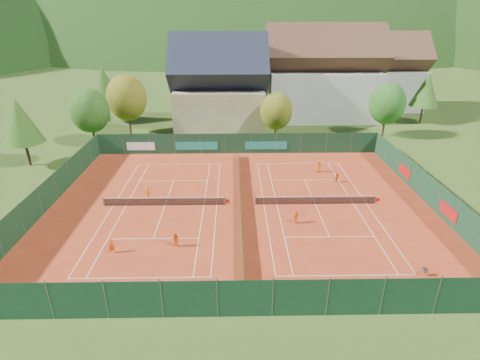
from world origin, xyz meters
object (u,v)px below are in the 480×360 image
(ball_hopper, at_px, (425,270))
(player_right_near, at_px, (296,217))
(player_left_mid, at_px, (176,240))
(player_right_far_b, at_px, (337,178))
(chalet, at_px, (220,89))
(player_right_far_a, at_px, (319,166))
(player_left_near, at_px, (112,246))
(hotel_block_b, at_px, (380,76))
(hotel_block_a, at_px, (322,79))
(player_left_far, at_px, (148,193))

(ball_hopper, distance_m, player_right_near, 11.92)
(ball_hopper, height_order, player_left_mid, player_left_mid)
(player_right_far_b, bearing_deg, chalet, -100.00)
(player_right_far_b, bearing_deg, player_right_far_a, -106.82)
(chalet, height_order, player_left_near, chalet)
(player_right_near, bearing_deg, player_right_far_b, 9.17)
(chalet, bearing_deg, hotel_block_b, 22.99)
(chalet, xyz_separation_m, ball_hopper, (16.99, -42.04, -6.07))
(player_right_far_b, bearing_deg, hotel_block_b, -156.45)
(player_left_near, relative_size, player_right_far_b, 1.11)
(player_right_near, height_order, player_right_far_a, player_right_far_a)
(player_right_far_a, bearing_deg, hotel_block_a, -112.20)
(player_right_near, bearing_deg, player_left_mid, 152.61)
(player_right_far_a, height_order, player_right_far_b, player_right_far_a)
(player_left_mid, distance_m, player_right_near, 11.67)
(chalet, xyz_separation_m, hotel_block_a, (19.00, 6.00, 0.76))
(player_left_far, bearing_deg, player_right_far_a, -143.33)
(ball_hopper, relative_size, player_left_mid, 0.57)
(hotel_block_a, height_order, player_right_far_a, hotel_block_a)
(ball_hopper, xyz_separation_m, player_right_far_b, (-2.33, 17.60, 0.06))
(player_left_mid, bearing_deg, ball_hopper, -4.21)
(hotel_block_a, relative_size, player_left_far, 13.72)
(player_right_far_b, bearing_deg, player_left_far, -30.11)
(player_left_mid, xyz_separation_m, player_right_far_b, (17.37, 13.33, -0.09))
(player_left_mid, bearing_deg, hotel_block_a, 71.62)
(hotel_block_a, relative_size, ball_hopper, 27.00)
(player_right_far_b, bearing_deg, player_right_near, 15.07)
(hotel_block_b, relative_size, player_right_near, 12.44)
(player_right_far_a, bearing_deg, ball_hopper, 90.21)
(player_left_mid, bearing_deg, chalet, 93.89)
(hotel_block_b, distance_m, player_left_far, 58.74)
(hotel_block_b, bearing_deg, player_right_far_b, -115.50)
(hotel_block_a, bearing_deg, player_left_mid, -116.38)
(ball_hopper, distance_m, player_right_far_b, 17.75)
(hotel_block_a, xyz_separation_m, player_left_mid, (-21.71, -43.78, -6.68))
(chalet, height_order, player_right_far_a, chalet)
(chalet, relative_size, player_right_far_b, 13.09)
(player_left_far, bearing_deg, player_right_near, 177.41)
(chalet, bearing_deg, player_left_near, -101.81)
(chalet, height_order, player_left_mid, chalet)
(chalet, distance_m, hotel_block_b, 35.85)
(ball_hopper, bearing_deg, player_left_near, 171.89)
(hotel_block_b, relative_size, player_left_far, 10.97)
(player_left_near, bearing_deg, player_right_far_b, -3.53)
(chalet, relative_size, player_left_near, 11.84)
(hotel_block_b, bearing_deg, ball_hopper, -105.94)
(hotel_block_a, distance_m, player_left_far, 43.79)
(player_left_far, bearing_deg, chalet, -87.33)
(chalet, relative_size, ball_hopper, 20.25)
(player_left_far, height_order, player_right_near, player_left_far)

